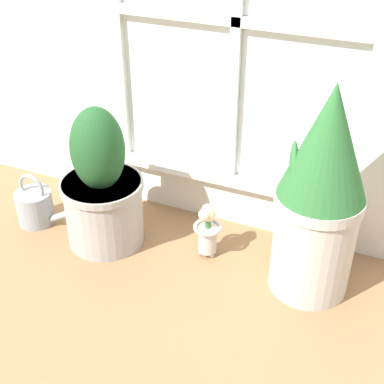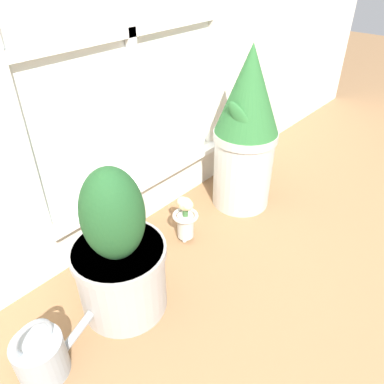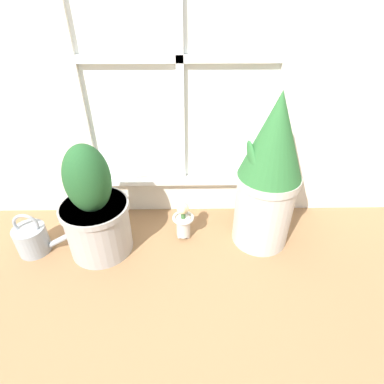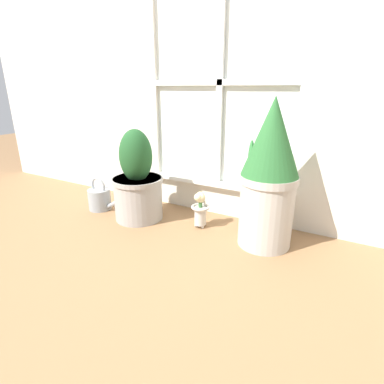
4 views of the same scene
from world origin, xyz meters
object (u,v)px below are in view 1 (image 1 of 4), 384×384
(potted_plant_right, at_px, (320,193))
(flower_vase, at_px, (207,228))
(potted_plant_left, at_px, (102,190))
(watering_can, at_px, (36,206))

(potted_plant_right, bearing_deg, flower_vase, 177.99)
(potted_plant_left, distance_m, watering_can, 0.38)
(potted_plant_left, distance_m, flower_vase, 0.44)
(potted_plant_left, relative_size, potted_plant_right, 0.74)
(flower_vase, height_order, watering_can, watering_can)
(potted_plant_left, xyz_separation_m, watering_can, (-0.34, -0.01, -0.16))
(potted_plant_right, xyz_separation_m, flower_vase, (-0.41, 0.01, -0.28))
(potted_plant_left, xyz_separation_m, flower_vase, (0.42, 0.07, -0.11))
(potted_plant_right, bearing_deg, potted_plant_left, -175.86)
(potted_plant_left, height_order, flower_vase, potted_plant_left)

